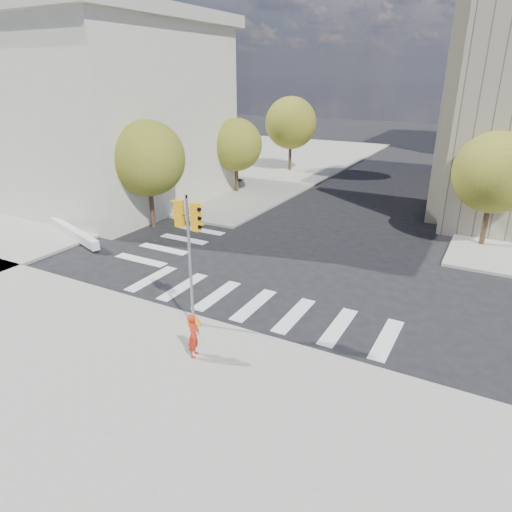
{
  "coord_description": "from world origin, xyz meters",
  "views": [
    {
      "loc": [
        7.92,
        -16.48,
        8.76
      ],
      "look_at": [
        -0.1,
        -1.82,
        2.1
      ],
      "focal_mm": 32.0,
      "sensor_mm": 36.0,
      "label": 1
    }
  ],
  "objects_px": {
    "photographer": "(194,336)",
    "planter_wall": "(74,233)",
    "lamp_near": "(510,152)",
    "traffic_signal": "(191,272)"
  },
  "relations": [
    {
      "from": "lamp_near",
      "to": "traffic_signal",
      "type": "bearing_deg",
      "value": -116.39
    },
    {
      "from": "traffic_signal",
      "to": "planter_wall",
      "type": "bearing_deg",
      "value": 165.16
    },
    {
      "from": "lamp_near",
      "to": "planter_wall",
      "type": "xyz_separation_m",
      "value": [
        -21.0,
        -13.91,
        -4.18
      ]
    },
    {
      "from": "photographer",
      "to": "planter_wall",
      "type": "xyz_separation_m",
      "value": [
        -13.03,
        6.37,
        -0.51
      ]
    },
    {
      "from": "lamp_near",
      "to": "traffic_signal",
      "type": "xyz_separation_m",
      "value": [
        -9.23,
        -18.6,
        -2.34
      ]
    },
    {
      "from": "photographer",
      "to": "planter_wall",
      "type": "distance_m",
      "value": 14.51
    },
    {
      "from": "traffic_signal",
      "to": "photographer",
      "type": "distance_m",
      "value": 2.48
    },
    {
      "from": "lamp_near",
      "to": "planter_wall",
      "type": "relative_size",
      "value": 1.35
    },
    {
      "from": "traffic_signal",
      "to": "photographer",
      "type": "xyz_separation_m",
      "value": [
        1.25,
        -1.67,
        -1.34
      ]
    },
    {
      "from": "lamp_near",
      "to": "photographer",
      "type": "distance_m",
      "value": 22.09
    }
  ]
}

